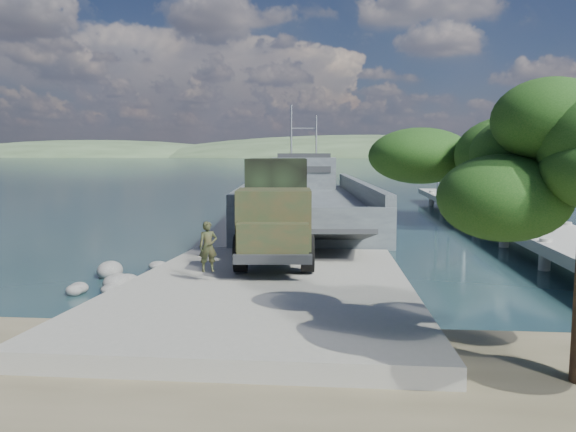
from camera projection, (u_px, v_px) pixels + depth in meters
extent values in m
plane|color=#163236|center=(273.00, 286.00, 21.42)|extent=(1400.00, 1400.00, 0.00)
cube|color=gray|center=(270.00, 286.00, 20.40)|extent=(10.00, 18.00, 0.50)
cube|color=#9A9A91|center=(494.00, 213.00, 37.96)|extent=(4.00, 44.00, 0.50)
cube|color=#3D4548|center=(306.00, 212.00, 43.87)|extent=(11.10, 30.04, 2.45)
cube|color=#3D4548|center=(253.00, 189.00, 43.72)|extent=(2.88, 29.39, 1.28)
cube|color=#3D4548|center=(359.00, 189.00, 43.62)|extent=(2.88, 29.39, 1.28)
cube|color=#3D4548|center=(311.00, 231.00, 29.29)|extent=(8.83, 1.08, 2.55)
cube|color=#3D4548|center=(304.00, 173.00, 53.32)|extent=(6.18, 4.37, 2.94)
cube|color=#27292B|center=(304.00, 155.00, 53.13)|extent=(5.14, 3.51, 0.39)
cylinder|color=#9B9DA1|center=(291.00, 131.00, 52.89)|extent=(0.16, 0.16, 4.91)
cylinder|color=#9B9DA1|center=(316.00, 137.00, 52.92)|extent=(0.16, 0.16, 3.92)
cylinder|color=black|center=(241.00, 253.00, 21.59)|extent=(0.63, 1.49, 1.46)
cylinder|color=black|center=(307.00, 253.00, 21.58)|extent=(0.63, 1.49, 1.46)
cylinder|color=black|center=(248.00, 238.00, 25.37)|extent=(0.63, 1.49, 1.46)
cylinder|color=black|center=(305.00, 238.00, 25.36)|extent=(0.63, 1.49, 1.46)
cylinder|color=black|center=(251.00, 231.00, 27.60)|extent=(0.63, 1.49, 1.46)
cylinder|color=black|center=(304.00, 231.00, 27.59)|extent=(0.63, 1.49, 1.46)
cube|color=black|center=(276.00, 237.00, 24.68)|extent=(3.18, 8.69, 0.28)
cube|color=#20341C|center=(274.00, 218.00, 21.55)|extent=(2.98, 2.47, 2.24)
cube|color=#20341C|center=(273.00, 238.00, 20.27)|extent=(2.65, 1.22, 1.12)
cube|color=#20341C|center=(277.00, 223.00, 26.19)|extent=(3.23, 5.37, 0.39)
cube|color=black|center=(277.00, 189.00, 26.23)|extent=(3.04, 4.47, 2.80)
cube|color=#27292B|center=(273.00, 259.00, 19.79)|extent=(2.81, 0.52, 0.34)
imported|color=#20341C|center=(208.00, 257.00, 19.85)|extent=(0.77, 0.65, 1.78)
cube|color=white|center=(504.00, 210.00, 47.36)|extent=(2.84, 5.74, 0.90)
cube|color=white|center=(511.00, 204.00, 46.31)|extent=(1.74, 1.89, 0.60)
cylinder|color=#9B9DA1|center=(506.00, 171.00, 46.99)|extent=(0.10, 0.10, 6.02)
cube|color=white|center=(488.00, 199.00, 59.35)|extent=(1.67, 4.87, 0.79)
cube|color=white|center=(490.00, 194.00, 58.44)|extent=(1.30, 1.46, 0.52)
cylinder|color=#9B9DA1|center=(489.00, 172.00, 59.03)|extent=(0.09, 0.09, 5.24)
ellipsoid|color=#11370F|center=(420.00, 156.00, 13.94)|extent=(2.50, 2.50, 1.43)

